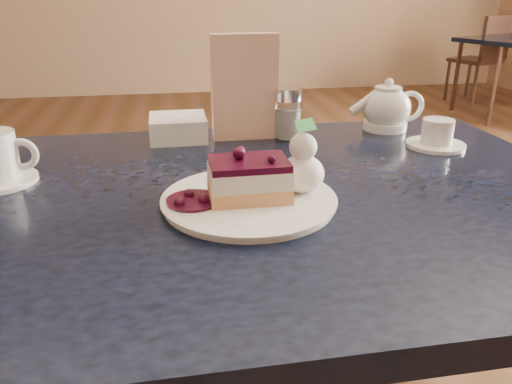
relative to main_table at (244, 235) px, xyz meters
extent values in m
cube|color=black|center=(0.00, 0.00, 0.06)|extent=(1.30, 0.87, 0.04)
cylinder|color=#4C2C1F|center=(0.58, 0.37, -0.34)|extent=(0.05, 0.05, 0.77)
cylinder|color=white|center=(0.00, -0.05, 0.09)|extent=(0.28, 0.28, 0.01)
cube|color=#E9A56A|center=(0.00, -0.05, 0.11)|extent=(0.13, 0.09, 0.02)
cube|color=silver|center=(0.00, -0.05, 0.14)|extent=(0.13, 0.09, 0.03)
cube|color=black|center=(0.00, -0.05, 0.16)|extent=(0.13, 0.09, 0.01)
ellipsoid|color=white|center=(0.09, -0.04, 0.13)|extent=(0.07, 0.07, 0.06)
cylinder|color=black|center=(-0.09, -0.06, 0.10)|extent=(0.09, 0.09, 0.01)
torus|color=white|center=(-0.39, 0.12, 0.14)|extent=(0.06, 0.01, 0.06)
cylinder|color=white|center=(0.46, 0.19, 0.09)|extent=(0.13, 0.13, 0.01)
cylinder|color=white|center=(0.46, 0.19, 0.12)|extent=(0.07, 0.07, 0.05)
ellipsoid|color=white|center=(0.41, 0.35, 0.14)|extent=(0.12, 0.12, 0.10)
cylinder|color=white|center=(0.41, 0.35, 0.19)|extent=(0.06, 0.06, 0.01)
cylinder|color=white|center=(0.33, 0.35, 0.14)|extent=(0.07, 0.02, 0.05)
cube|color=#F4E8C9|center=(0.05, 0.33, 0.20)|extent=(0.15, 0.03, 0.24)
cylinder|color=white|center=(0.15, 0.31, 0.13)|extent=(0.06, 0.06, 0.09)
cylinder|color=silver|center=(0.15, 0.31, 0.19)|extent=(0.06, 0.06, 0.03)
cube|color=white|center=(-0.10, 0.35, 0.11)|extent=(0.13, 0.13, 0.05)
cylinder|color=#4C2C1F|center=(2.61, 3.09, -0.39)|extent=(0.04, 0.04, 0.67)
cylinder|color=#4C2C1F|center=(2.61, 3.70, -0.39)|extent=(0.04, 0.04, 0.67)
camera|label=1|loc=(-0.11, -0.80, 0.42)|focal=35.00mm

